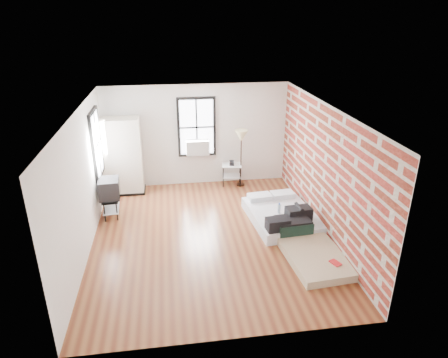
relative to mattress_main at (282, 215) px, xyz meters
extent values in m
plane|color=#592917|center=(-1.75, -0.41, -0.17)|extent=(6.00, 6.00, 0.00)
cube|color=silver|center=(-1.75, 2.59, 1.23)|extent=(5.00, 0.01, 2.80)
cube|color=silver|center=(-1.75, -3.41, 1.23)|extent=(5.00, 0.01, 2.80)
cube|color=silver|center=(-4.25, -0.41, 1.23)|extent=(0.01, 6.00, 2.80)
cube|color=maroon|center=(0.75, -0.41, 1.23)|extent=(0.02, 6.00, 2.80)
cube|color=white|center=(-1.75, -0.41, 2.63)|extent=(5.00, 6.00, 0.01)
cube|color=white|center=(-1.75, 2.54, 1.48)|extent=(0.90, 0.02, 1.50)
cube|color=black|center=(-2.23, 2.56, 1.48)|extent=(0.07, 0.08, 1.64)
cube|color=black|center=(-1.26, 2.56, 1.48)|extent=(0.07, 0.08, 1.64)
cube|color=black|center=(-1.75, 2.56, 2.27)|extent=(0.90, 0.08, 0.07)
cube|color=black|center=(-1.75, 2.56, 0.70)|extent=(0.90, 0.08, 0.07)
cube|color=black|center=(-1.75, 2.53, 1.48)|extent=(0.04, 0.02, 1.50)
cube|color=black|center=(-1.75, 2.53, 1.48)|extent=(0.90, 0.02, 0.04)
cube|color=silver|center=(-1.75, 2.42, 0.95)|extent=(0.62, 0.30, 0.40)
cube|color=white|center=(-4.20, 1.39, 1.48)|extent=(0.02, 0.90, 1.50)
cube|color=black|center=(-4.22, 0.90, 1.48)|extent=(0.08, 0.07, 1.64)
cube|color=black|center=(-4.22, 1.87, 1.48)|extent=(0.08, 0.07, 1.64)
cube|color=black|center=(-4.22, 1.39, 2.27)|extent=(0.08, 0.90, 0.07)
cube|color=black|center=(-4.22, 1.39, 0.70)|extent=(0.08, 0.90, 0.07)
cube|color=black|center=(-4.19, 1.39, 1.48)|extent=(0.02, 0.04, 1.50)
cube|color=black|center=(-4.19, 1.39, 1.48)|extent=(0.02, 0.90, 0.04)
cube|color=white|center=(0.00, 0.02, -0.04)|extent=(1.59, 2.04, 0.25)
cube|color=white|center=(-0.37, 0.75, 0.14)|extent=(0.59, 0.40, 0.12)
cube|color=white|center=(0.23, 0.80, 0.14)|extent=(0.59, 0.40, 0.12)
cube|color=black|center=(0.25, -0.41, 0.23)|extent=(0.58, 0.37, 0.30)
cylinder|color=black|center=(0.25, -0.41, 0.41)|extent=(0.11, 0.36, 0.08)
cube|color=black|center=(-0.33, -0.77, 0.21)|extent=(0.51, 0.35, 0.26)
cylinder|color=#A1BCCF|center=(-0.09, -0.04, 0.19)|extent=(0.07, 0.07, 0.22)
cylinder|color=#1837AA|center=(-0.09, -0.04, 0.32)|extent=(0.04, 0.04, 0.03)
cube|color=#CAB692|center=(0.20, -1.43, -0.09)|extent=(1.24, 2.13, 0.16)
cube|color=#153028|center=(0.03, -0.68, 0.11)|extent=(0.80, 0.60, 0.24)
cube|color=black|center=(0.03, -0.68, 0.25)|extent=(0.75, 0.55, 0.04)
cube|color=red|center=(0.47, -2.00, 0.01)|extent=(0.21, 0.25, 0.03)
cube|color=black|center=(-3.75, 2.24, -0.14)|extent=(1.05, 0.61, 0.06)
cube|color=beige|center=(-3.75, 2.24, 0.89)|extent=(1.00, 0.56, 1.99)
cylinder|color=black|center=(-1.07, 2.16, 0.13)|extent=(0.02, 0.02, 0.59)
cylinder|color=black|center=(-0.61, 2.09, 0.13)|extent=(0.02, 0.02, 0.59)
cylinder|color=black|center=(-1.02, 2.52, 0.13)|extent=(0.02, 0.02, 0.59)
cylinder|color=black|center=(-0.55, 2.45, 0.13)|extent=(0.02, 0.02, 0.59)
cube|color=silver|center=(-0.81, 2.31, 0.42)|extent=(0.59, 0.50, 0.02)
cube|color=silver|center=(-0.81, 2.31, 0.10)|extent=(0.57, 0.48, 0.02)
cube|color=black|center=(-0.81, 2.31, 0.49)|extent=(0.16, 0.21, 0.11)
cylinder|color=black|center=(-0.57, 2.24, -0.15)|extent=(0.23, 0.23, 0.03)
cylinder|color=black|center=(-0.57, 2.24, 0.55)|extent=(0.03, 0.03, 1.38)
cone|color=tan|center=(-0.57, 2.24, 1.28)|extent=(0.34, 0.34, 0.31)
cylinder|color=black|center=(-4.09, 0.60, 0.06)|extent=(0.03, 0.03, 0.46)
cylinder|color=black|center=(-3.81, 0.62, 0.06)|extent=(0.03, 0.03, 0.46)
cylinder|color=black|center=(-4.13, 1.15, 0.06)|extent=(0.03, 0.03, 0.46)
cylinder|color=black|center=(-3.85, 1.17, 0.06)|extent=(0.03, 0.03, 0.46)
cube|color=black|center=(-3.97, 0.88, 0.30)|extent=(0.42, 0.69, 0.03)
cube|color=silver|center=(-3.97, 0.88, 0.02)|extent=(0.40, 0.67, 0.02)
cube|color=black|center=(-3.97, 0.88, 0.54)|extent=(0.50, 0.57, 0.46)
cube|color=black|center=(-3.74, 0.90, 0.54)|extent=(0.05, 0.45, 0.37)
camera|label=1|loc=(-2.52, -7.94, 4.40)|focal=32.00mm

